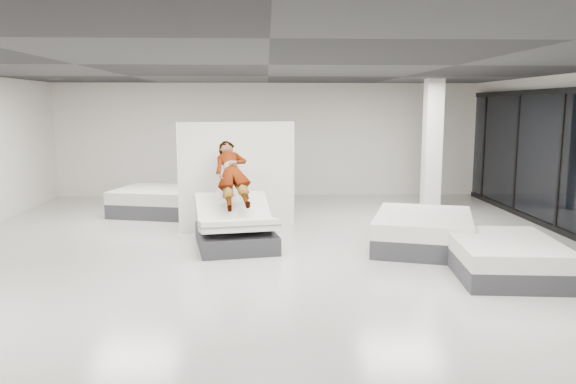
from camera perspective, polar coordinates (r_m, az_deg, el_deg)
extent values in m
plane|color=#B1B0A7|center=(9.40, -1.89, -7.07)|extent=(14.00, 14.00, 0.00)
plane|color=black|center=(9.06, -1.99, 12.79)|extent=(14.00, 14.00, 0.00)
cube|color=silver|center=(16.07, -2.06, 5.32)|extent=(12.00, 0.04, 3.20)
cube|color=silver|center=(2.26, -1.07, -16.42)|extent=(12.00, 0.04, 3.20)
cube|color=#323236|center=(10.40, -5.37, -4.65)|extent=(1.66, 2.02, 0.31)
cube|color=white|center=(10.64, -5.65, -1.83)|extent=(1.49, 1.12, 0.60)
cube|color=slate|center=(10.64, -5.65, -1.83)|extent=(1.49, 1.06, 0.46)
cube|color=white|center=(9.91, -5.07, -3.39)|extent=(1.50, 1.15, 0.33)
cube|color=slate|center=(9.91, -5.07, -3.39)|extent=(1.51, 1.15, 0.17)
cube|color=white|center=(10.75, -5.78, -0.27)|extent=(0.56, 0.46, 0.28)
imported|color=slate|center=(10.51, -5.66, 0.91)|extent=(0.88, 1.49, 1.62)
cube|color=black|center=(10.23, -4.17, -0.50)|extent=(0.08, 0.15, 0.08)
cube|color=white|center=(11.73, -5.14, 1.64)|extent=(2.39, 0.78, 2.23)
cube|color=#323236|center=(10.54, 13.53, -4.62)|extent=(2.26, 2.62, 0.33)
cube|color=white|center=(10.48, 13.59, -2.99)|extent=(2.26, 2.62, 0.28)
cube|color=#323236|center=(9.25, 21.10, -6.96)|extent=(1.70, 2.14, 0.30)
cube|color=white|center=(9.18, 21.20, -5.30)|extent=(1.70, 2.14, 0.25)
cube|color=#323236|center=(13.67, -12.32, -1.54)|extent=(2.57, 2.15, 0.34)
cube|color=white|center=(13.62, -12.36, -0.26)|extent=(2.57, 2.15, 0.28)
cube|color=white|center=(14.16, 14.43, 4.59)|extent=(0.40, 0.40, 3.20)
cube|color=black|center=(12.58, 26.01, 2.80)|extent=(0.09, 0.08, 2.80)
cube|color=black|center=(14.37, 22.27, 3.67)|extent=(0.09, 0.08, 2.80)
cube|color=black|center=(16.21, 19.37, 4.33)|extent=(0.09, 0.08, 2.80)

